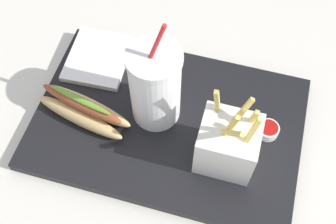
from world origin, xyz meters
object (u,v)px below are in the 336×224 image
Objects in this scene: fries_basket at (228,144)px; napkin_stack at (98,58)px; ketchup_cup_1 at (268,130)px; ketchup_cup_2 at (148,71)px; soda_cup at (155,86)px; hot_dog_1 at (83,109)px.

fries_basket reaches higher than napkin_stack.
ketchup_cup_2 is at bearing 165.09° from ketchup_cup_1.
soda_cup is 7.38× the size of ketchup_cup_2.
soda_cup is 1.41× the size of fries_basket.
hot_dog_1 is at bearing -124.87° from ketchup_cup_2.
napkin_stack is (-0.35, 0.07, -0.00)m from ketchup_cup_1.
soda_cup is 0.14m from hot_dog_1.
fries_basket is at bearing -22.15° from soda_cup.
napkin_stack is (-0.11, 0.01, -0.00)m from ketchup_cup_2.
fries_basket is at bearing -2.68° from hot_dog_1.
ketchup_cup_2 reaches higher than napkin_stack.
ketchup_cup_1 is at bearing 46.70° from fries_basket.
ketchup_cup_1 is (0.06, 0.07, -0.04)m from fries_basket.
soda_cup is 1.78× the size of napkin_stack.
soda_cup is at bearing -29.82° from napkin_stack.
hot_dog_1 reaches higher than napkin_stack.
soda_cup is at bearing 19.99° from hot_dog_1.
hot_dog_1 is (-0.12, -0.04, -0.06)m from soda_cup.
soda_cup reaches higher than ketchup_cup_2.
fries_basket is 0.89× the size of hot_dog_1.
ketchup_cup_2 is 0.11m from napkin_stack.
ketchup_cup_1 is 0.35m from napkin_stack.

